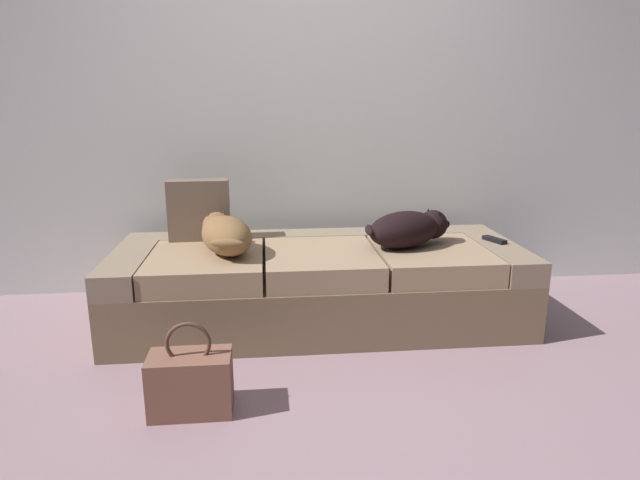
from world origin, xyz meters
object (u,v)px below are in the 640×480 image
Objects in this scene: couch at (319,284)px; throw_pillow at (199,210)px; dog_dark at (409,228)px; handbag at (191,382)px; dog_tan at (225,234)px; tv_remote at (494,240)px.

throw_pillow is (-0.66, 0.23, 0.38)m from couch.
dog_dark is 1.45× the size of handbag.
couch is 1.05m from handbag.
couch is at bearing 175.11° from dog_dark.
dog_tan is at bearing -173.35° from couch.
couch is 3.98× the size of dog_dark.
couch is 3.97× the size of dog_tan.
tv_remote is at bearing 2.45° from dog_tan.
dog_dark is 1.41m from handbag.
dog_dark is at bearing 163.71° from tv_remote.
dog_tan is at bearing 160.83° from tv_remote.
dog_dark is at bearing -13.49° from throw_pillow.
throw_pillow reaches higher than handbag.
couch is 1.01m from tv_remote.
tv_remote is at bearing 5.33° from dog_dark.
couch is at bearing 55.70° from handbag.
dog_tan is 0.34m from throw_pillow.
dog_dark reaches higher than handbag.
tv_remote is at bearing 0.33° from couch.
tv_remote is 1.83m from handbag.
dog_dark is 1.18m from throw_pillow.
handbag is (0.06, -1.10, -0.47)m from throw_pillow.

